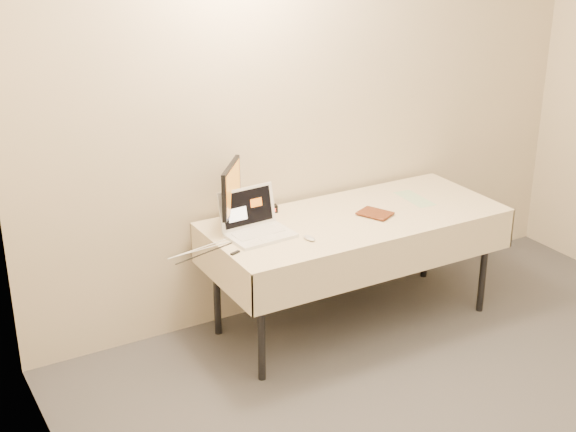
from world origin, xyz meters
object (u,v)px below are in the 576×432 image
monitor (231,191)px  table (356,225)px  book (370,204)px  laptop (255,224)px

monitor → table: bearing=-67.6°
monitor → book: 0.85m
monitor → book: monitor is taller
laptop → book: laptop is taller
laptop → book: size_ratio=1.94×
laptop → monitor: monitor is taller
table → book: 0.18m
table → laptop: laptop is taller
table → monitor: bearing=163.7°
monitor → book: bearing=-71.9°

